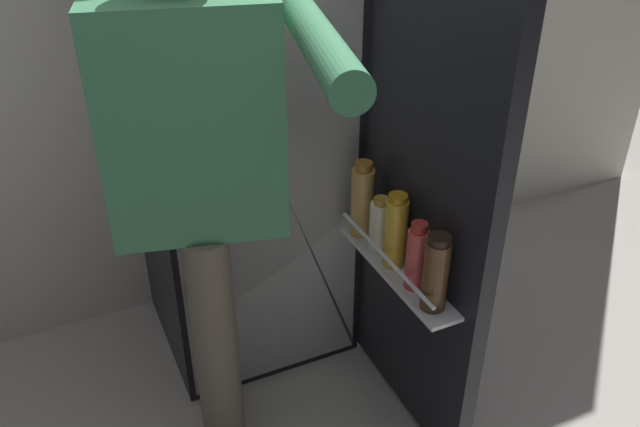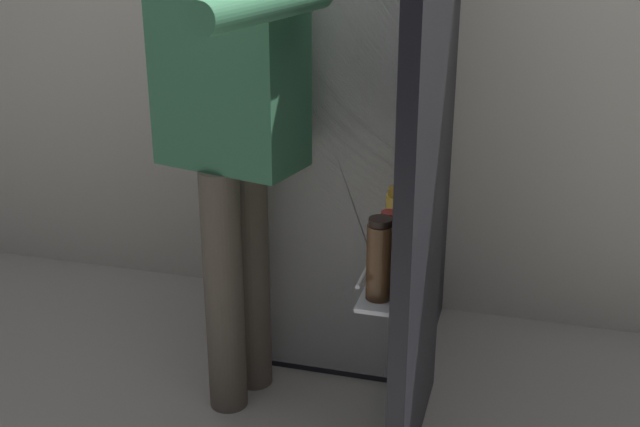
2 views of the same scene
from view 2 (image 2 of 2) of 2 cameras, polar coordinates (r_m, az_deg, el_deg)
name	(u,v)px [view 2 (image 2 of 2)]	position (r m, az deg, el deg)	size (l,w,h in m)	color
ground_plane	(308,416)	(2.70, -0.83, -13.65)	(6.20, 6.20, 0.00)	#B7B2A8
refrigerator	(356,117)	(2.76, 2.45, 6.60)	(0.67, 1.18, 1.69)	black
person	(234,113)	(2.42, -5.91, 6.81)	(0.53, 0.77, 1.58)	#665B4C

